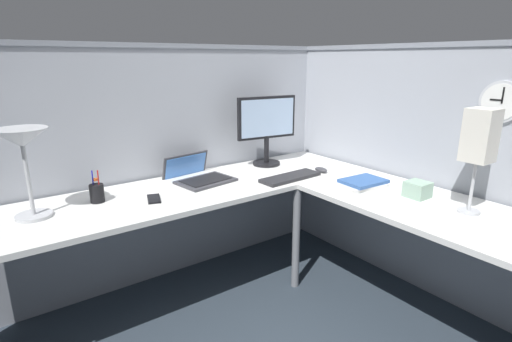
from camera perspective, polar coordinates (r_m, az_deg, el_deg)
ground_plane at (r=2.63m, az=5.25°, el=-18.62°), size 6.80×6.80×0.00m
cubicle_wall_back at (r=2.80m, az=-11.93°, el=1.14°), size 2.57×0.12×1.58m
cubicle_wall_right at (r=2.78m, az=23.08°, el=0.07°), size 0.12×2.37×1.58m
desk at (r=2.21m, az=3.62°, el=-6.94°), size 2.35×2.15×0.73m
monitor at (r=2.88m, az=1.57°, el=6.57°), size 0.46×0.20×0.50m
laptop at (r=2.61m, az=-8.52°, el=-0.65°), size 0.39×0.43×0.22m
keyboard at (r=2.60m, az=4.96°, el=-0.90°), size 0.44×0.16×0.02m
computer_mouse at (r=2.78m, az=9.33°, el=0.18°), size 0.06×0.10×0.03m
desk_lamp_dome at (r=2.17m, az=-30.53°, el=3.18°), size 0.24×0.24×0.44m
pen_cup at (r=2.33m, az=-21.89°, el=-2.93°), size 0.08×0.08×0.18m
cell_phone at (r=2.29m, az=-14.47°, el=-3.89°), size 0.11×0.16×0.01m
book_stack at (r=2.52m, az=14.93°, el=-1.69°), size 0.32×0.26×0.04m
desk_lamp_paper at (r=2.21m, az=29.48°, el=4.08°), size 0.13×0.13×0.53m
tissue_box at (r=2.42m, az=22.19°, el=-2.48°), size 0.12×0.12×0.09m
wall_clock at (r=2.47m, az=31.79°, el=8.44°), size 0.04×0.22×0.22m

